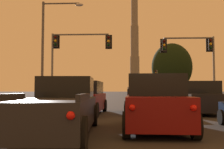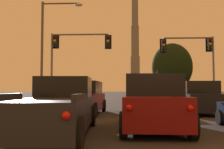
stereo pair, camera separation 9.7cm
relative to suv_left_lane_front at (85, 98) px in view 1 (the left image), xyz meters
name	(u,v)px [view 1 (the left image)]	position (x,y,z in m)	size (l,w,h in m)	color
suv_left_lane_front	(85,98)	(0.00, 0.00, 0.00)	(2.29, 4.97, 1.86)	maroon
suv_right_lane_front	(199,98)	(6.65, 0.60, 0.00)	(2.31, 4.98, 1.86)	black
suv_center_lane_second	(155,103)	(3.30, -5.68, 0.00)	(2.27, 4.97, 1.86)	maroon
pickup_truck_left_lane_second	(59,108)	(0.21, -6.88, -0.09)	(2.44, 5.59, 1.82)	#232328
sedan_center_lane_front	(141,102)	(3.25, 0.68, -0.23)	(2.03, 4.72, 1.43)	navy
traffic_light_overhead_right	(196,53)	(8.49, 7.73, 3.65)	(4.72, 0.50, 5.98)	slate
traffic_light_overhead_left	(72,50)	(-2.24, 7.38, 3.91)	(5.38, 0.50, 6.29)	slate
traffic_light_far_right	(157,79)	(9.83, 45.16, 3.07)	(0.78, 0.50, 6.05)	slate
street_lamp	(49,42)	(-3.72, 5.60, 4.34)	(3.36, 0.36, 8.50)	#56565B
smokestack	(135,55)	(7.96, 113.94, 18.19)	(7.32, 7.32, 48.63)	slate
treeline_far_right	(172,67)	(17.25, 66.31, 7.66)	(12.41, 11.17, 15.93)	black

